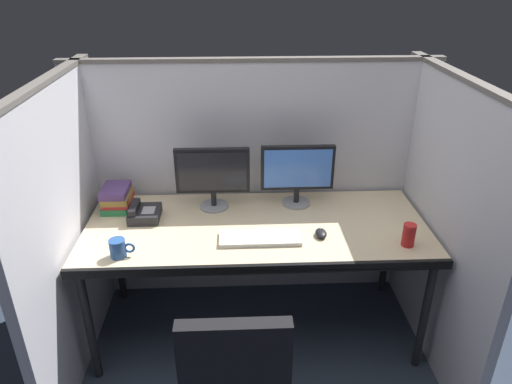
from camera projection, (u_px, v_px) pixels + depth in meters
The scene contains 13 objects.
ground_plane at pixel (259, 364), 2.67m from camera, with size 8.00×8.00×0.00m, color #2D3847.
cubicle_partition_rear at pixel (253, 183), 2.99m from camera, with size 2.21×0.06×1.57m.
cubicle_partition_left at pixel (68, 231), 2.46m from camera, with size 0.06×1.41×1.57m.
cubicle_partition_right at pixel (440, 222), 2.54m from camera, with size 0.06×1.41×1.57m.
desk at pixel (257, 234), 2.62m from camera, with size 1.90×0.80×0.74m.
monitor_left at pixel (213, 174), 2.71m from camera, with size 0.43×0.17×0.37m.
monitor_right at pixel (297, 171), 2.74m from camera, with size 0.43×0.17×0.37m.
keyboard_main at pixel (260, 238), 2.47m from camera, with size 0.43×0.15×0.02m, color silver.
computer_mouse at pixel (321, 233), 2.50m from camera, with size 0.06×0.10×0.04m.
book_stack at pixel (117, 198), 2.76m from camera, with size 0.16×0.22×0.14m.
desk_phone at pixel (144, 213), 2.66m from camera, with size 0.17×0.19×0.09m.
soda_can at pixel (409, 235), 2.40m from camera, with size 0.07×0.07×0.12m, color red.
coffee_mug at pixel (118, 248), 2.31m from camera, with size 0.13×0.08×0.09m.
Camera 1 is at (-0.10, -1.96, 2.06)m, focal length 32.88 mm.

